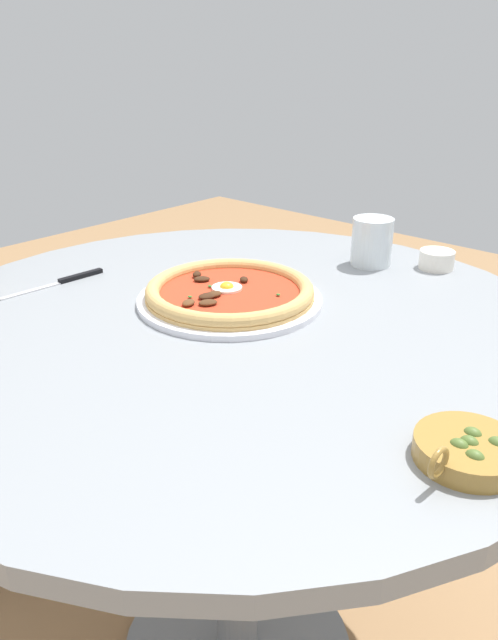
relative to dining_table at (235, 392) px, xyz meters
The scene contains 6 objects.
dining_table is the anchor object (origin of this frame).
pizza_on_plate 0.16m from the dining_table, 138.65° to the left, with size 0.31×0.31×0.03m.
water_glass 0.41m from the dining_table, 87.48° to the left, with size 0.08×0.08×0.09m.
steak_knife 0.38m from the dining_table, 167.31° to the right, with size 0.02×0.20×0.01m.
ramekin_capers 0.48m from the dining_table, 74.31° to the left, with size 0.07×0.07×0.04m.
olive_pan 0.46m from the dining_table, 13.27° to the right, with size 0.11×0.14×0.05m.
Camera 1 is at (0.60, -0.64, 1.14)m, focal length 34.32 mm.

